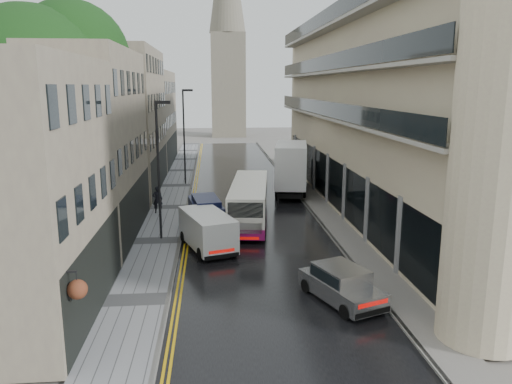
{
  "coord_description": "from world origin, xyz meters",
  "views": [
    {
      "loc": [
        -2.55,
        -9.25,
        9.03
      ],
      "look_at": [
        -0.15,
        18.0,
        3.18
      ],
      "focal_mm": 35.0,
      "sensor_mm": 36.0,
      "label": 1
    }
  ],
  "objects": [
    {
      "name": "road",
      "position": [
        0.0,
        27.5,
        0.01
      ],
      "size": [
        9.0,
        85.0,
        0.02
      ],
      "primitive_type": "cube",
      "color": "black",
      "rests_on": "ground"
    },
    {
      "name": "left_sidewalk",
      "position": [
        -5.85,
        27.5,
        0.06
      ],
      "size": [
        2.7,
        85.0,
        0.12
      ],
      "primitive_type": "cube",
      "color": "gray",
      "rests_on": "ground"
    },
    {
      "name": "right_sidewalk",
      "position": [
        5.4,
        27.5,
        0.06
      ],
      "size": [
        1.8,
        85.0,
        0.12
      ],
      "primitive_type": "cube",
      "color": "slate",
      "rests_on": "ground"
    },
    {
      "name": "old_shop_row",
      "position": [
        -9.45,
        30.0,
        6.0
      ],
      "size": [
        4.5,
        56.0,
        12.0
      ],
      "primitive_type": null,
      "color": "gray",
      "rests_on": "ground"
    },
    {
      "name": "modern_block",
      "position": [
        10.3,
        26.0,
        7.0
      ],
      "size": [
        8.0,
        40.0,
        14.0
      ],
      "primitive_type": null,
      "color": "beige",
      "rests_on": "ground"
    },
    {
      "name": "church_spire",
      "position": [
        0.5,
        82.0,
        20.0
      ],
      "size": [
        6.4,
        6.4,
        40.0
      ],
      "primitive_type": null,
      "color": "#6F6958",
      "rests_on": "ground"
    },
    {
      "name": "tree_near",
      "position": [
        -12.5,
        20.0,
        6.95
      ],
      "size": [
        10.56,
        10.56,
        13.89
      ],
      "primitive_type": null,
      "color": "black",
      "rests_on": "ground"
    },
    {
      "name": "tree_far",
      "position": [
        -12.2,
        33.0,
        6.23
      ],
      "size": [
        9.24,
        9.24,
        12.46
      ],
      "primitive_type": null,
      "color": "black",
      "rests_on": "ground"
    },
    {
      "name": "cream_bus",
      "position": [
        -1.5,
        20.53,
        1.37
      ],
      "size": [
        3.44,
        10.12,
        2.7
      ],
      "primitive_type": null,
      "rotation": [
        0.0,
        0.0,
        -0.12
      ],
      "color": "white",
      "rests_on": "road"
    },
    {
      "name": "white_lorry",
      "position": [
        2.61,
        30.22,
        2.19
      ],
      "size": [
        3.88,
        8.57,
        4.34
      ],
      "primitive_type": null,
      "rotation": [
        0.0,
        0.0,
        -0.18
      ],
      "color": "white",
      "rests_on": "road"
    },
    {
      "name": "silver_hatchback",
      "position": [
        2.57,
        8.55,
        0.8
      ],
      "size": [
        3.18,
        4.51,
        1.55
      ],
      "primitive_type": null,
      "rotation": [
        0.0,
        0.0,
        0.37
      ],
      "color": "#B1B1B6",
      "rests_on": "road"
    },
    {
      "name": "white_van",
      "position": [
        -3.26,
        15.8,
        1.08
      ],
      "size": [
        3.41,
        5.09,
        2.12
      ],
      "primitive_type": null,
      "rotation": [
        0.0,
        0.0,
        0.32
      ],
      "color": "silver",
      "rests_on": "road"
    },
    {
      "name": "navy_van",
      "position": [
        -3.6,
        19.92,
        1.13
      ],
      "size": [
        2.39,
        4.58,
        2.23
      ],
      "primitive_type": null,
      "rotation": [
        0.0,
        0.0,
        0.15
      ],
      "color": "#0E1334",
      "rests_on": "road"
    },
    {
      "name": "pedestrian",
      "position": [
        -6.49,
        25.76,
        1.09
      ],
      "size": [
        0.79,
        0.6,
        1.95
      ],
      "primitive_type": "imported",
      "rotation": [
        0.0,
        0.0,
        3.34
      ],
      "color": "black",
      "rests_on": "left_sidewalk"
    },
    {
      "name": "lamp_post_near",
      "position": [
        -5.68,
        19.64,
        4.14
      ],
      "size": [
        0.92,
        0.45,
        8.04
      ],
      "primitive_type": null,
      "rotation": [
        0.0,
        0.0,
        -0.29
      ],
      "color": "black",
      "rests_on": "left_sidewalk"
    },
    {
      "name": "lamp_post_far",
      "position": [
        -5.09,
        36.6,
        4.4
      ],
      "size": [
        0.98,
        0.36,
        8.55
      ],
      "primitive_type": null,
      "rotation": [
        0.0,
        0.0,
        -0.15
      ],
      "color": "black",
      "rests_on": "left_sidewalk"
    }
  ]
}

